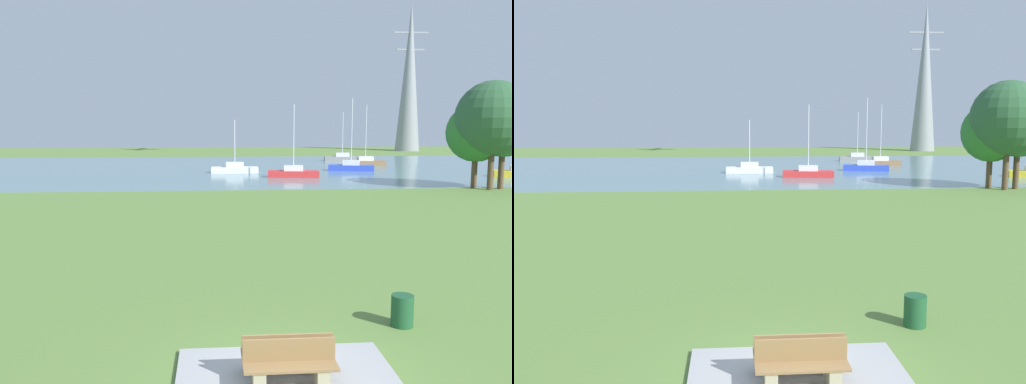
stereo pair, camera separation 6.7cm
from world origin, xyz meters
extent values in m
plane|color=olive|center=(0.00, 22.00, 0.00)|extent=(160.00, 160.00, 0.00)
cube|color=#A3A3A3|center=(0.00, 0.00, 0.05)|extent=(4.40, 3.20, 0.10)
cube|color=tan|center=(-0.60, 0.32, 0.30)|extent=(0.24, 0.44, 0.40)
cube|color=tan|center=(0.60, 0.32, 0.30)|extent=(0.24, 0.44, 0.40)
cube|color=olive|center=(0.00, 0.32, 0.53)|extent=(1.80, 0.48, 0.05)
cube|color=olive|center=(0.00, 0.11, 0.77)|extent=(1.80, 0.05, 0.44)
cube|color=tan|center=(-0.60, -0.32, 0.30)|extent=(0.24, 0.44, 0.40)
cube|color=tan|center=(0.60, -0.32, 0.30)|extent=(0.24, 0.44, 0.40)
cube|color=olive|center=(0.00, -0.32, 0.53)|extent=(1.80, 0.48, 0.05)
cube|color=olive|center=(0.00, -0.11, 0.77)|extent=(1.80, 0.05, 0.44)
cylinder|color=#1E512D|center=(3.30, 2.75, 0.40)|extent=(0.56, 0.56, 0.80)
cube|color=slate|center=(0.00, 50.00, 0.01)|extent=(140.00, 40.00, 0.02)
cube|color=gray|center=(15.96, 59.82, 0.32)|extent=(4.95, 2.07, 0.60)
cube|color=white|center=(15.96, 59.82, 0.87)|extent=(1.92, 1.31, 0.50)
cylinder|color=silver|center=(15.96, 59.82, 3.59)|extent=(0.10, 0.10, 5.93)
cube|color=blue|center=(13.34, 45.45, 0.32)|extent=(5.02, 2.59, 0.60)
cube|color=white|center=(13.34, 45.45, 0.87)|extent=(2.01, 1.49, 0.50)
cylinder|color=silver|center=(13.34, 45.45, 4.16)|extent=(0.10, 0.10, 7.08)
cube|color=white|center=(0.79, 44.00, 0.32)|extent=(4.84, 1.62, 0.60)
cube|color=white|center=(0.79, 44.00, 0.87)|extent=(1.83, 1.14, 0.50)
cylinder|color=silver|center=(0.79, 44.00, 3.03)|extent=(0.10, 0.10, 4.81)
cube|color=brown|center=(16.84, 52.01, 0.32)|extent=(4.85, 1.66, 0.60)
cube|color=white|center=(16.84, 52.01, 0.87)|extent=(1.84, 1.16, 0.50)
cylinder|color=silver|center=(16.84, 52.01, 3.93)|extent=(0.10, 0.10, 6.63)
cube|color=red|center=(6.14, 39.24, 0.32)|extent=(4.95, 2.07, 0.60)
cube|color=white|center=(6.14, 39.24, 0.87)|extent=(1.92, 1.31, 0.50)
cylinder|color=silver|center=(6.14, 39.24, 3.71)|extent=(0.10, 0.10, 6.18)
cylinder|color=brown|center=(19.11, 29.97, 1.38)|extent=(0.44, 0.44, 2.75)
sphere|color=#2F762F|center=(19.11, 29.97, 4.36)|extent=(4.59, 4.59, 4.59)
cylinder|color=brown|center=(19.76, 28.72, 1.75)|extent=(0.44, 0.44, 3.49)
sphere|color=#2E5B36|center=(19.76, 28.72, 5.48)|extent=(5.67, 5.67, 5.67)
cylinder|color=brown|center=(20.90, 29.23, 1.58)|extent=(0.44, 0.44, 3.16)
sphere|color=#317039|center=(20.90, 29.23, 4.74)|extent=(4.51, 4.51, 4.51)
cone|color=gray|center=(34.35, 84.87, 13.28)|extent=(4.40, 4.40, 26.56)
cube|color=gray|center=(34.35, 84.87, 21.24)|extent=(6.40, 0.30, 0.30)
cube|color=gray|center=(34.35, 84.87, 18.24)|extent=(5.20, 0.30, 0.30)
camera|label=1|loc=(-1.42, -9.60, 5.09)|focal=36.76mm
camera|label=2|loc=(-1.35, -9.61, 5.09)|focal=36.76mm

